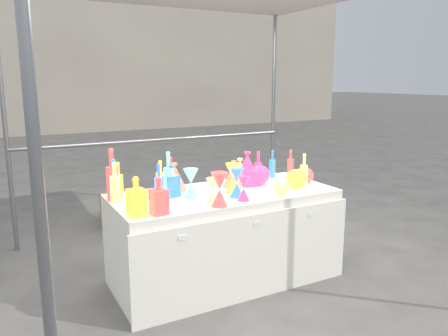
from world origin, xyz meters
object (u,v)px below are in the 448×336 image
bottle_0 (118,179)px  lampshade_0 (175,176)px  display_table (225,236)px  cardboard_box_closed (126,209)px  decanter_0 (136,197)px  hourglass_0 (219,189)px  globe_0 (296,180)px

bottle_0 → lampshade_0: (0.46, -0.01, -0.02)m
display_table → cardboard_box_closed: size_ratio=3.66×
cardboard_box_closed → decanter_0: (-0.48, -2.05, 0.70)m
cardboard_box_closed → bottle_0: bottle_0 is taller
cardboard_box_closed → hourglass_0: hourglass_0 is taller
bottle_0 → globe_0: bearing=-16.6°
bottle_0 → decanter_0: 0.55m
display_table → lampshade_0: bearing=141.2°
display_table → lampshade_0: 0.64m
bottle_0 → display_table: bearing=-19.1°
display_table → hourglass_0: size_ratio=7.40×
display_table → cardboard_box_closed: bearing=100.7°
display_table → hourglass_0: bearing=-123.6°
display_table → bottle_0: bottle_0 is taller
decanter_0 → globe_0: size_ratio=1.58×
hourglass_0 → lampshade_0: hourglass_0 is taller
decanter_0 → hourglass_0: size_ratio=1.10×
display_table → bottle_0: size_ratio=6.65×
hourglass_0 → globe_0: size_ratio=1.43×
bottle_0 → hourglass_0: bearing=-46.4°
hourglass_0 → lampshade_0: 0.60m
bottle_0 → decanter_0: (-0.03, -0.55, -0.00)m
decanter_0 → lampshade_0: size_ratio=1.19×
display_table → globe_0: globe_0 is taller
decanter_0 → lampshade_0: bearing=45.6°
display_table → decanter_0: size_ratio=6.70×
cardboard_box_closed → hourglass_0: 2.21m
decanter_0 → lampshade_0: (0.49, 0.54, -0.02)m
hourglass_0 → display_table: bearing=56.4°
display_table → cardboard_box_closed: (-0.33, 1.77, -0.19)m
display_table → decanter_0: decanter_0 is taller
hourglass_0 → lampshade_0: size_ratio=1.08×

